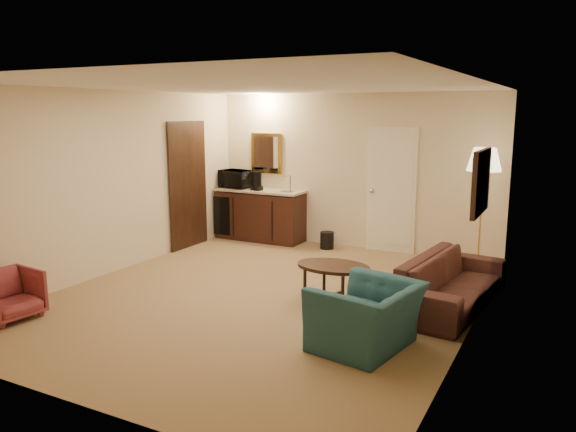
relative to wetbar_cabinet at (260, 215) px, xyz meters
The scene contains 11 objects.
ground 3.21m from the wetbar_cabinet, 58.76° to the right, with size 6.00×6.00×0.00m, color #96824C.
room_walls 2.79m from the wetbar_cabinet, 51.47° to the right, with size 5.02×6.01×2.61m.
wetbar_cabinet is the anchor object (origin of this frame).
sofa 4.30m from the wetbar_cabinet, 28.01° to the right, with size 2.06×0.60×0.81m, color black.
teal_armchair 4.91m from the wetbar_cabinet, 47.50° to the right, with size 1.00×0.65×0.87m, color #214D54.
rose_chair_near 4.75m from the wetbar_cabinet, 96.05° to the right, with size 0.59×0.55×0.61m, color brown.
coffee_table 3.69m from the wetbar_cabinet, 46.14° to the right, with size 0.89×0.60×0.51m, color #301D10.
floor_lamp 3.89m from the wetbar_cabinet, ahead, with size 0.48×0.48×1.81m, color gold.
waste_bin 1.39m from the wetbar_cabinet, ahead, with size 0.23×0.23×0.29m, color black.
microwave 0.83m from the wetbar_cabinet, behind, with size 0.58×0.32×0.40m, color black.
coffee_maker 0.64m from the wetbar_cabinet, 90.17° to the right, with size 0.18×0.18×0.33m, color black.
Camera 1 is at (3.39, -5.88, 2.30)m, focal length 35.00 mm.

